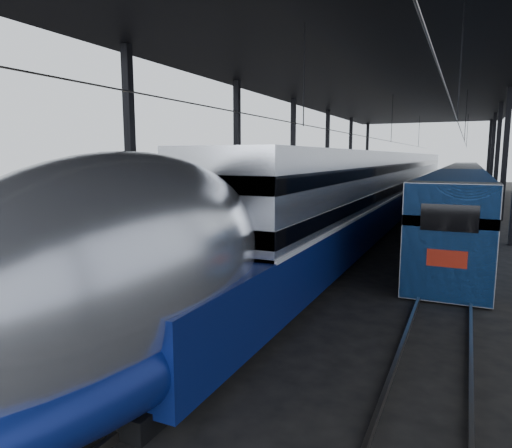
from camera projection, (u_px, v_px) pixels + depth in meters
The scene contains 7 objects.
ground at pixel (179, 308), 13.31m from camera, with size 160.00×160.00×0.00m, color black.
platform at pixel (298, 211), 32.63m from camera, with size 6.00×80.00×1.00m, color #4C4C4F.
yellow_strip at pixel (337, 206), 31.39m from camera, with size 0.30×80.00×0.01m, color yellow.
rails at pixel (415, 224), 29.36m from camera, with size 6.52×80.00×0.16m.
canopy at pixel (380, 82), 29.12m from camera, with size 18.00×75.00×9.47m.
tgv_train at pixel (385, 188), 32.89m from camera, with size 3.24×65.20×4.64m.
second_train at pixel (462, 188), 37.75m from camera, with size 2.63×56.05×3.62m.
Camera 1 is at (7.43, -10.66, 4.38)m, focal length 32.00 mm.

